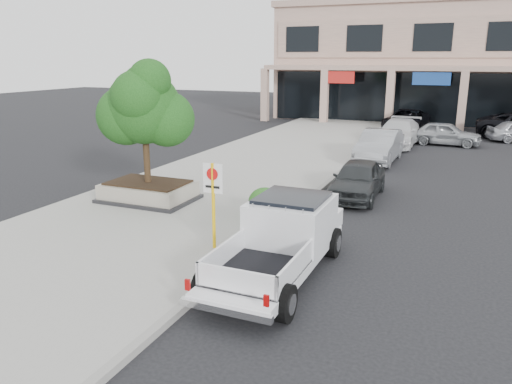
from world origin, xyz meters
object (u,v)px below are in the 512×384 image
lot_car_a (445,133)px  planter_tree (150,107)px  planter (149,191)px  curb_car_b (379,146)px  curb_car_c (398,133)px  pickup_truck (277,242)px  curb_car_a (358,179)px  curb_car_d (406,120)px  no_parking_sign (213,194)px

lot_car_a → planter_tree: bearing=156.4°
planter → lot_car_a: lot_car_a is taller
lot_car_a → planter: bearing=156.3°
lot_car_a → curb_car_b: bearing=160.8°
planter → curb_car_c: 17.34m
pickup_truck → planter: bearing=148.6°
pickup_truck → curb_car_c: pickup_truck is taller
planter_tree → curb_car_a: (6.48, 3.65, -2.72)m
planter → curb_car_a: curb_car_a is taller
curb_car_c → lot_car_a: bearing=28.7°
planter → planter_tree: bearing=49.0°
planter → planter_tree: 2.95m
planter → curb_car_a: 7.63m
pickup_truck → curb_car_b: (-0.10, 14.71, -0.09)m
planter_tree → curb_car_c: size_ratio=0.76×
curb_car_b → lot_car_a: bearing=68.9°
curb_car_b → curb_car_d: curb_car_b is taller
planter → no_parking_sign: 5.44m
pickup_truck → curb_car_b: bearing=90.9°
planter_tree → pickup_truck: 7.85m
curb_car_a → curb_car_c: curb_car_c is taller
pickup_truck → curb_car_d: pickup_truck is taller
planter_tree → curb_car_c: planter_tree is taller
planter_tree → pickup_truck: bearing=-33.4°
planter → curb_car_a: size_ratio=0.78×
curb_car_a → curb_car_b: curb_car_b is taller
planter_tree → no_parking_sign: 5.60m
no_parking_sign → curb_car_a: size_ratio=0.56×
planter → curb_car_b: 12.45m
no_parking_sign → curb_car_a: 7.42m
curb_car_a → pickup_truck: bearing=-92.8°
planter_tree → curb_car_b: (6.10, 10.62, -2.62)m
curb_car_a → curb_car_c: (-0.17, 12.29, 0.07)m
planter → curb_car_d: curb_car_d is taller
planter → curb_car_b: size_ratio=0.67×
planter → no_parking_sign: no_parking_sign is taller
planter → lot_car_a: size_ratio=0.79×
planter_tree → curb_car_b: size_ratio=0.83×
curb_car_a → curb_car_d: size_ratio=0.75×
pickup_truck → curb_car_b: 14.71m
planter_tree → curb_car_c: (6.31, 15.94, -2.65)m
curb_car_c → curb_car_d: bearing=95.7°
curb_car_d → curb_car_c: bearing=-81.6°
curb_car_a → curb_car_b: bearing=92.5°
no_parking_sign → lot_car_a: no_parking_sign is taller
curb_car_a → lot_car_a: curb_car_a is taller
planter_tree → pickup_truck: size_ratio=0.72×
curb_car_b → curb_car_c: 5.32m
curb_car_a → curb_car_d: bearing=90.8°
no_parking_sign → pickup_truck: (2.06, -0.76, -0.76)m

